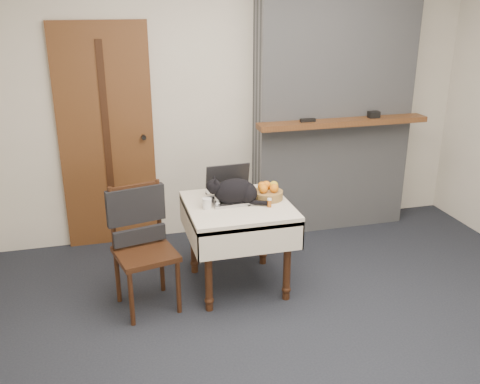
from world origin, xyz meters
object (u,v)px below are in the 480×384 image
object	(u,v)px
cat	(235,192)
fruit_basket	(268,192)
door	(107,138)
laptop	(231,191)
pill_bottle	(269,203)
chair	(140,230)
cream_jar	(207,203)
side_table	(238,217)

from	to	relation	value
cat	fruit_basket	xyz separation A→B (m)	(0.27, 0.04, -0.04)
cat	door	bearing A→B (deg)	134.57
laptop	fruit_basket	size ratio (longest dim) A/B	1.58
pill_bottle	chair	xyz separation A→B (m)	(-0.96, 0.08, -0.15)
cat	pill_bottle	xyz separation A→B (m)	(0.23, -0.13, -0.06)
cream_jar	chair	world-z (taller)	chair
laptop	cream_jar	bearing A→B (deg)	-149.80
laptop	chair	xyz separation A→B (m)	(-0.72, -0.16, -0.18)
side_table	chair	size ratio (longest dim) A/B	0.85
side_table	laptop	world-z (taller)	laptop
door	fruit_basket	size ratio (longest dim) A/B	8.65
laptop	side_table	bearing A→B (deg)	-79.26
fruit_basket	chair	size ratio (longest dim) A/B	0.25
chair	cream_jar	bearing A→B (deg)	-10.89
cat	chair	size ratio (longest dim) A/B	0.50
side_table	chair	world-z (taller)	chair
laptop	pill_bottle	size ratio (longest dim) A/B	5.35
door	cream_jar	distance (m)	1.33
laptop	fruit_basket	distance (m)	0.29
chair	side_table	bearing A→B (deg)	-9.05
door	fruit_basket	bearing A→B (deg)	-41.95
side_table	chair	xyz separation A→B (m)	(-0.75, -0.05, 0.00)
door	chair	world-z (taller)	door
pill_bottle	chair	bearing A→B (deg)	175.31
fruit_basket	laptop	bearing A→B (deg)	165.85
side_table	fruit_basket	distance (m)	0.30
side_table	laptop	distance (m)	0.21
cat	pill_bottle	distance (m)	0.27
door	cream_jar	size ratio (longest dim) A/B	25.14
door	pill_bottle	distance (m)	1.68
cat	cream_jar	bearing A→B (deg)	-165.46
fruit_basket	chair	bearing A→B (deg)	-174.88
side_table	fruit_basket	size ratio (longest dim) A/B	3.37
cream_jar	side_table	bearing A→B (deg)	7.27
fruit_basket	pill_bottle	bearing A→B (deg)	-103.81
cream_jar	fruit_basket	xyz separation A→B (m)	(0.50, 0.07, 0.01)
fruit_basket	door	bearing A→B (deg)	138.05
chair	door	bearing A→B (deg)	85.70
laptop	pill_bottle	bearing A→B (deg)	-48.24
cat	pill_bottle	bearing A→B (deg)	-25.06
fruit_basket	cream_jar	bearing A→B (deg)	-171.53
side_table	cream_jar	distance (m)	0.29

